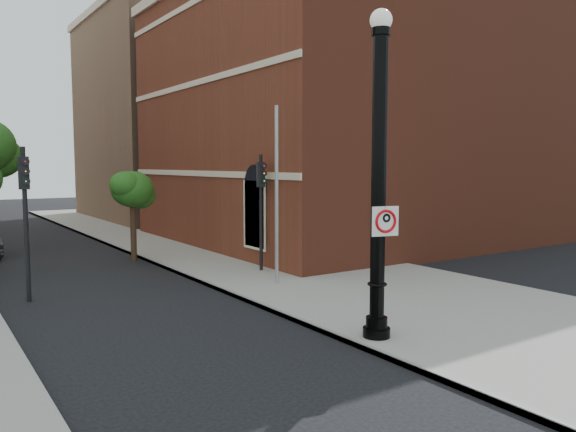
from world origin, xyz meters
TOP-DOWN VIEW (x-y plane):
  - ground at (0.00, 0.00)m, footprint 120.00×120.00m
  - sidewalk_right at (6.00, 10.00)m, footprint 8.00×60.00m
  - curb_edge at (2.05, 10.00)m, footprint 0.10×60.00m
  - brick_wall_building at (16.00, 14.00)m, footprint 22.30×16.30m
  - bg_building_tan_b at (16.00, 30.00)m, footprint 22.00×14.00m
  - lamppost at (2.64, -0.19)m, footprint 0.61×0.61m
  - no_parking_sign at (2.69, -0.37)m, footprint 0.63×0.18m
  - traffic_signal_left at (-3.09, 8.03)m, footprint 0.33×0.38m
  - traffic_signal_right at (4.58, 7.91)m, footprint 0.33×0.37m
  - utility_pole at (3.82, 5.70)m, footprint 0.11×0.11m
  - street_tree_c at (1.66, 13.06)m, footprint 2.02×1.83m

SIDE VIEW (x-z plane):
  - ground at x=0.00m, z-range 0.00..0.00m
  - sidewalk_right at x=6.00m, z-range 0.00..0.12m
  - curb_edge at x=2.05m, z-range 0.00..0.14m
  - no_parking_sign at x=2.69m, z-range 2.38..3.02m
  - street_tree_c at x=1.66m, z-range 1.04..4.68m
  - utility_pole at x=3.82m, z-range 0.00..5.73m
  - traffic_signal_right at x=4.58m, z-range 0.74..4.99m
  - traffic_signal_left at x=-3.09m, z-range 0.77..5.17m
  - lamppost at x=2.64m, z-range -0.27..6.89m
  - brick_wall_building at x=16.00m, z-range 0.01..12.51m
  - bg_building_tan_b at x=16.00m, z-range 0.00..14.00m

